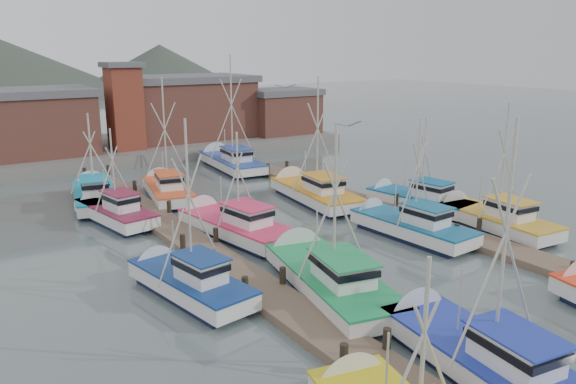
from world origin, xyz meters
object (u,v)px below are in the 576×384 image
lookout_tower (125,106)px  boat_4 (326,276)px  boat_8 (232,225)px  boat_12 (166,189)px  boat_0 (477,354)px

lookout_tower → boat_4: lookout_tower is taller
lookout_tower → boat_8: 26.99m
lookout_tower → boat_12: size_ratio=0.87×
boat_0 → boat_12: size_ratio=1.01×
boat_12 → boat_8: bearing=-78.5°
boat_0 → boat_8: size_ratio=1.03×
lookout_tower → boat_12: (-2.17, -15.83, -4.87)m
lookout_tower → boat_8: lookout_tower is taller
boat_0 → boat_4: 8.44m
boat_8 → boat_12: (0.02, 10.63, 0.01)m
boat_4 → boat_12: (0.02, 20.11, 0.00)m
boat_0 → boat_12: (-0.21, 28.55, 0.00)m
boat_0 → boat_12: 28.55m
lookout_tower → boat_0: size_ratio=0.86×
boat_12 → boat_4: bearing=-78.5°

